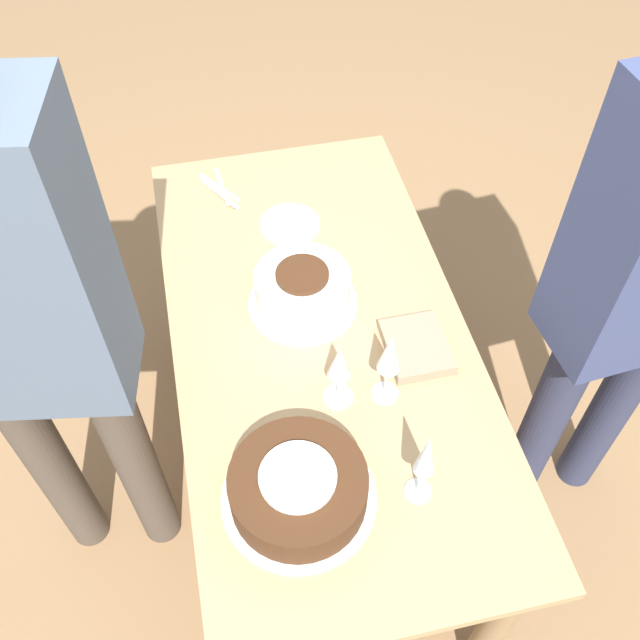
{
  "coord_description": "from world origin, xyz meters",
  "views": [
    {
      "loc": [
        1.05,
        -0.23,
        2.12
      ],
      "look_at": [
        0.0,
        0.0,
        0.78
      ],
      "focal_mm": 40.0,
      "sensor_mm": 36.0,
      "label": 1
    }
  ],
  "objects": [
    {
      "name": "wine_glass_near",
      "position": [
        0.21,
        0.11,
        0.88
      ],
      "size": [
        0.06,
        0.06,
        0.22
      ],
      "color": "silver",
      "rests_on": "dining_table"
    },
    {
      "name": "dining_table",
      "position": [
        0.0,
        0.0,
        0.61
      ],
      "size": [
        1.46,
        0.73,
        0.73
      ],
      "color": "tan",
      "rests_on": "ground_plane"
    },
    {
      "name": "fork_pile",
      "position": [
        -0.57,
        -0.17,
        0.74
      ],
      "size": [
        0.19,
        0.11,
        0.01
      ],
      "color": "silver",
      "rests_on": "dining_table"
    },
    {
      "name": "napkin_stack",
      "position": [
        0.1,
        0.22,
        0.75
      ],
      "size": [
        0.18,
        0.15,
        0.03
      ],
      "color": "gray",
      "rests_on": "dining_table"
    },
    {
      "name": "cake_center_white",
      "position": [
        -0.1,
        -0.02,
        0.78
      ],
      "size": [
        0.28,
        0.28,
        0.12
      ],
      "color": "white",
      "rests_on": "dining_table"
    },
    {
      "name": "person_cutting",
      "position": [
        0.07,
        -0.63,
        1.04
      ],
      "size": [
        0.28,
        0.43,
        1.72
      ],
      "rotation": [
        0.0,
        0.0,
        1.4
      ],
      "color": "#4C4238",
      "rests_on": "ground_plane"
    },
    {
      "name": "ground_plane",
      "position": [
        0.0,
        0.0,
        0.0
      ],
      "size": [
        12.0,
        12.0,
        0.0
      ],
      "primitive_type": "plane",
      "color": "#8E6B47"
    },
    {
      "name": "dessert_plate_left",
      "position": [
        -0.39,
        -0.0,
        0.73
      ],
      "size": [
        0.17,
        0.17,
        0.01
      ],
      "color": "silver",
      "rests_on": "dining_table"
    },
    {
      "name": "cake_front_chocolate",
      "position": [
        0.42,
        -0.14,
        0.78
      ],
      "size": [
        0.33,
        0.33,
        0.11
      ],
      "color": "white",
      "rests_on": "dining_table"
    },
    {
      "name": "wine_glass_extra",
      "position": [
        0.46,
        0.11,
        0.88
      ],
      "size": [
        0.06,
        0.06,
        0.23
      ],
      "color": "silver",
      "rests_on": "dining_table"
    },
    {
      "name": "wine_glass_far",
      "position": [
        0.19,
        -0.0,
        0.86
      ],
      "size": [
        0.07,
        0.07,
        0.19
      ],
      "color": "silver",
      "rests_on": "dining_table"
    }
  ]
}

